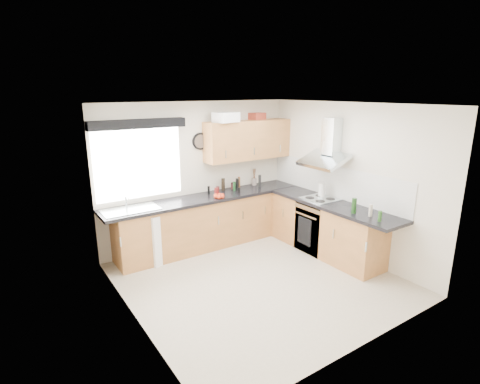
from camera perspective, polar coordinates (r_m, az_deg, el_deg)
ground_plane at (r=5.62m, az=2.79°, el=-13.21°), size 3.60×3.60×0.00m
ceiling at (r=4.94m, az=3.18°, el=13.19°), size 3.60×3.60×0.02m
wall_back at (r=6.62m, az=-6.40°, el=2.73°), size 3.60×0.02×2.50m
wall_front at (r=3.93m, az=18.98°, el=-6.90°), size 3.60×0.02×2.50m
wall_left at (r=4.36m, az=-16.42°, el=-4.52°), size 0.02×3.60×2.50m
wall_right at (r=6.35m, az=16.09°, el=1.68°), size 0.02×3.60×2.50m
window at (r=6.15m, az=-15.15°, el=4.18°), size 1.40×0.02×1.10m
window_blind at (r=5.98m, az=-15.28°, el=9.98°), size 1.50×0.18×0.14m
splashback at (r=6.55m, az=14.00°, el=1.60°), size 0.01×3.00×0.54m
base_cab_back at (r=6.56m, az=-5.78°, el=-4.84°), size 3.00×0.58×0.86m
base_cab_corner at (r=7.40m, az=5.24°, el=-2.48°), size 0.60×0.60×0.86m
base_cab_right at (r=6.47m, az=12.88°, el=-5.44°), size 0.58×2.10×0.86m
worktop_back at (r=6.46m, az=-5.06°, el=-0.90°), size 3.60×0.62×0.05m
worktop_right at (r=6.23m, az=14.06°, el=-1.93°), size 0.62×2.42×0.05m
sink at (r=5.94m, az=-16.37°, el=-2.26°), size 0.84×0.46×0.10m
oven at (r=6.57m, az=11.86°, el=-5.13°), size 0.56×0.58×0.85m
hob_plate at (r=6.41m, az=12.10°, el=-1.01°), size 0.52×0.52×0.01m
extractor_hood at (r=6.30m, az=13.17°, el=6.60°), size 0.52×0.78×0.66m
upper_cabinets at (r=6.87m, az=1.25°, el=7.93°), size 1.70×0.35×0.70m
washing_machine at (r=6.26m, az=-12.56°, el=-6.37°), size 0.70×0.69×0.82m
wall_clock at (r=6.51m, az=-5.99°, el=7.67°), size 0.29×0.04×0.29m
casserole at (r=6.44m, az=-2.16°, el=11.31°), size 0.45×0.36×0.17m
storage_box at (r=7.06m, az=2.59°, el=11.48°), size 0.30×0.26×0.12m
utensil_pot at (r=7.19m, az=2.17°, el=1.58°), size 0.10×0.10×0.13m
kitchen_roll at (r=6.53m, az=12.34°, el=0.30°), size 0.11×0.11×0.24m
tomato_cluster at (r=6.33m, az=-3.20°, el=-0.60°), size 0.21×0.21×0.08m
jar_0 at (r=6.75m, az=-3.41°, el=0.47°), size 0.06×0.06×0.09m
jar_1 at (r=6.88m, az=-0.42°, el=1.26°), size 0.06×0.06×0.20m
jar_2 at (r=7.03m, az=3.02°, el=1.68°), size 0.05×0.05×0.24m
jar_3 at (r=6.63m, az=-0.16°, el=0.25°), size 0.05×0.05×0.10m
jar_4 at (r=6.78m, az=-2.58°, el=1.15°), size 0.06×0.06×0.23m
jar_5 at (r=6.98m, az=-0.15°, el=1.48°), size 0.05×0.05×0.21m
jar_6 at (r=6.90m, az=-1.19°, el=0.95°), size 0.05×0.05×0.12m
jar_7 at (r=6.58m, az=-4.79°, el=0.29°), size 0.04×0.04×0.14m
jar_8 at (r=6.78m, az=-0.89°, el=0.88°), size 0.05×0.05×0.16m
jar_9 at (r=6.38m, az=-3.61°, el=-0.07°), size 0.07×0.07×0.16m
bottle_0 at (r=5.72m, az=19.28°, el=-2.67°), size 0.05×0.05×0.18m
bottle_1 at (r=5.78m, az=16.99°, el=-2.02°), size 0.07×0.07×0.23m
bottle_2 at (r=5.55m, az=20.54°, el=-3.47°), size 0.05×0.05×0.15m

